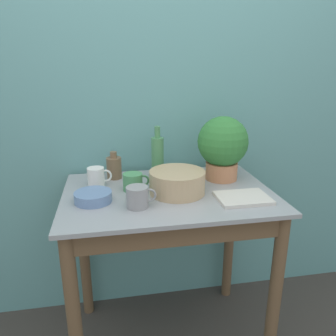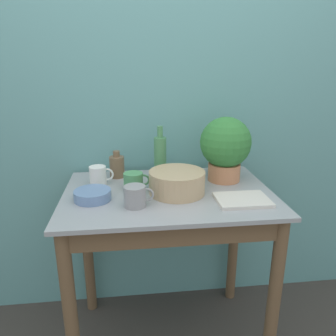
# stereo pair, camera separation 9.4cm
# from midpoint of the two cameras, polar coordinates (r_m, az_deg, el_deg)

# --- Properties ---
(wall_back) EXTENTS (6.00, 0.05, 2.40)m
(wall_back) POSITION_cam_midpoint_polar(r_m,az_deg,el_deg) (1.90, -3.64, 8.98)
(wall_back) COLOR #609E9E
(wall_back) RESTS_ON ground_plane
(counter_table) EXTENTS (1.01, 0.70, 0.90)m
(counter_table) POSITION_cam_midpoint_polar(r_m,az_deg,el_deg) (1.67, -1.51, -11.13)
(counter_table) COLOR brown
(counter_table) RESTS_ON ground_plane
(potted_plant) EXTENTS (0.26, 0.26, 0.34)m
(potted_plant) POSITION_cam_midpoint_polar(r_m,az_deg,el_deg) (1.73, 7.96, 3.91)
(potted_plant) COLOR tan
(potted_plant) RESTS_ON counter_table
(bowl_wash_large) EXTENTS (0.27, 0.27, 0.11)m
(bowl_wash_large) POSITION_cam_midpoint_polar(r_m,az_deg,el_deg) (1.56, -0.12, -2.48)
(bowl_wash_large) COLOR tan
(bowl_wash_large) RESTS_ON counter_table
(bottle_tall) EXTENTS (0.07, 0.07, 0.28)m
(bottle_tall) POSITION_cam_midpoint_polar(r_m,az_deg,el_deg) (1.77, -3.35, 2.09)
(bottle_tall) COLOR #4C8C59
(bottle_tall) RESTS_ON counter_table
(bottle_short) EXTENTS (0.08, 0.08, 0.15)m
(bottle_short) POSITION_cam_midpoint_polar(r_m,az_deg,el_deg) (1.79, -10.87, 0.12)
(bottle_short) COLOR brown
(bottle_short) RESTS_ON counter_table
(mug_green) EXTENTS (0.13, 0.10, 0.08)m
(mug_green) POSITION_cam_midpoint_polar(r_m,az_deg,el_deg) (1.61, -7.74, -2.43)
(mug_green) COLOR #4C935B
(mug_green) RESTS_ON counter_table
(mug_grey) EXTENTS (0.13, 0.10, 0.09)m
(mug_grey) POSITION_cam_midpoint_polar(r_m,az_deg,el_deg) (1.42, -7.19, -5.05)
(mug_grey) COLOR gray
(mug_grey) RESTS_ON counter_table
(mug_white) EXTENTS (0.12, 0.08, 0.10)m
(mug_white) POSITION_cam_midpoint_polar(r_m,az_deg,el_deg) (1.69, -13.91, -1.57)
(mug_white) COLOR white
(mug_white) RESTS_ON counter_table
(bowl_small_blue) EXTENTS (0.17, 0.17, 0.05)m
(bowl_small_blue) POSITION_cam_midpoint_polar(r_m,az_deg,el_deg) (1.52, -14.65, -4.91)
(bowl_small_blue) COLOR #6684B2
(bowl_small_blue) RESTS_ON counter_table
(tray_board) EXTENTS (0.24, 0.18, 0.02)m
(tray_board) POSITION_cam_midpoint_polar(r_m,az_deg,el_deg) (1.53, 11.20, -5.15)
(tray_board) COLOR beige
(tray_board) RESTS_ON counter_table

